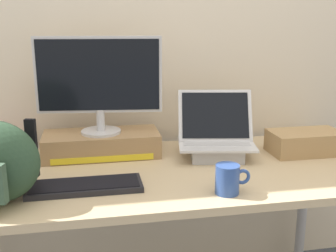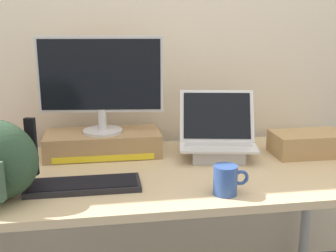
{
  "view_description": "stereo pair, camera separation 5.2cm",
  "coord_description": "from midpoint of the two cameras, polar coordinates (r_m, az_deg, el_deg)",
  "views": [
    {
      "loc": [
        -0.3,
        -1.59,
        1.33
      ],
      "look_at": [
        0.0,
        0.0,
        0.91
      ],
      "focal_mm": 45.29,
      "sensor_mm": 36.0,
      "label": 1
    },
    {
      "loc": [
        -0.25,
        -1.6,
        1.33
      ],
      "look_at": [
        0.0,
        0.0,
        0.91
      ],
      "focal_mm": 45.29,
      "sensor_mm": 36.0,
      "label": 2
    }
  ],
  "objects": [
    {
      "name": "external_keyboard",
      "position": [
        1.56,
        -10.35,
        -7.83
      ],
      "size": [
        0.41,
        0.15,
        0.02
      ],
      "rotation": [
        0.0,
        0.0,
        -0.0
      ],
      "color": "black",
      "rests_on": "desk"
    },
    {
      "name": "toner_box_yellow",
      "position": [
        1.91,
        -7.95,
        -2.33
      ],
      "size": [
        0.5,
        0.23,
        0.1
      ],
      "color": "#9E7A51",
      "rests_on": "desk"
    },
    {
      "name": "coffee_mug",
      "position": [
        1.49,
        8.81,
        -7.18
      ],
      "size": [
        0.13,
        0.08,
        0.1
      ],
      "color": "#2D4C93",
      "rests_on": "desk"
    },
    {
      "name": "desk",
      "position": [
        1.75,
        0.85,
        -7.94
      ],
      "size": [
        1.72,
        0.77,
        0.73
      ],
      "color": "tan",
      "rests_on": "ground"
    },
    {
      "name": "desktop_monitor",
      "position": [
        1.84,
        -8.26,
        6.02
      ],
      "size": [
        0.54,
        0.17,
        0.42
      ],
      "rotation": [
        0.0,
        0.0,
        -0.12
      ],
      "color": "silver",
      "rests_on": "toner_box_yellow"
    },
    {
      "name": "back_wall",
      "position": [
        2.1,
        -1.4,
        13.71
      ],
      "size": [
        7.0,
        0.1,
        2.6
      ],
      "primitive_type": "cube",
      "color": "beige",
      "rests_on": "ground"
    },
    {
      "name": "plush_toy",
      "position": [
        2.02,
        -19.77,
        -1.91
      ],
      "size": [
        0.12,
        0.12,
        0.12
      ],
      "color": "#CC7099",
      "rests_on": "desk"
    },
    {
      "name": "open_laptop",
      "position": [
        1.86,
        7.43,
        -2.43
      ],
      "size": [
        0.36,
        0.29,
        0.28
      ],
      "rotation": [
        0.0,
        0.0,
        -0.18
      ],
      "color": "#ADADB2",
      "rests_on": "desk"
    },
    {
      "name": "toner_box_cyan",
      "position": [
        2.0,
        19.05,
        -2.25
      ],
      "size": [
        0.32,
        0.18,
        0.1
      ],
      "color": "#A88456",
      "rests_on": "desk"
    }
  ]
}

